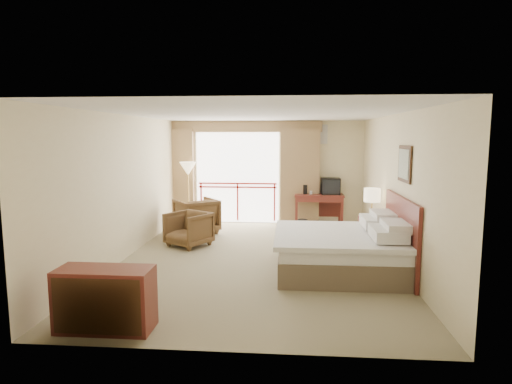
# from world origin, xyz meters

# --- Properties ---
(floor) EXTENTS (7.00, 7.00, 0.00)m
(floor) POSITION_xyz_m (0.00, 0.00, 0.00)
(floor) COLOR gray
(floor) RESTS_ON ground
(ceiling) EXTENTS (7.00, 7.00, 0.00)m
(ceiling) POSITION_xyz_m (0.00, 0.00, 2.70)
(ceiling) COLOR white
(ceiling) RESTS_ON wall_back
(wall_back) EXTENTS (5.00, 0.00, 5.00)m
(wall_back) POSITION_xyz_m (0.00, 3.50, 1.35)
(wall_back) COLOR beige
(wall_back) RESTS_ON ground
(wall_front) EXTENTS (5.00, 0.00, 5.00)m
(wall_front) POSITION_xyz_m (0.00, -3.50, 1.35)
(wall_front) COLOR beige
(wall_front) RESTS_ON ground
(wall_left) EXTENTS (0.00, 7.00, 7.00)m
(wall_left) POSITION_xyz_m (-2.50, 0.00, 1.35)
(wall_left) COLOR beige
(wall_left) RESTS_ON ground
(wall_right) EXTENTS (0.00, 7.00, 7.00)m
(wall_right) POSITION_xyz_m (2.50, 0.00, 1.35)
(wall_right) COLOR beige
(wall_right) RESTS_ON ground
(balcony_door) EXTENTS (2.40, 0.00, 2.40)m
(balcony_door) POSITION_xyz_m (-0.80, 3.48, 1.20)
(balcony_door) COLOR white
(balcony_door) RESTS_ON wall_back
(balcony_railing) EXTENTS (2.09, 0.03, 1.02)m
(balcony_railing) POSITION_xyz_m (-0.80, 3.46, 0.81)
(balcony_railing) COLOR #A3180D
(balcony_railing) RESTS_ON wall_back
(curtain_left) EXTENTS (1.00, 0.26, 2.50)m
(curtain_left) POSITION_xyz_m (-2.45, 3.35, 1.25)
(curtain_left) COLOR olive
(curtain_left) RESTS_ON wall_back
(curtain_right) EXTENTS (1.00, 0.26, 2.50)m
(curtain_right) POSITION_xyz_m (0.85, 3.35, 1.25)
(curtain_right) COLOR olive
(curtain_right) RESTS_ON wall_back
(valance) EXTENTS (4.40, 0.22, 0.28)m
(valance) POSITION_xyz_m (-0.80, 3.38, 2.55)
(valance) COLOR olive
(valance) RESTS_ON wall_back
(hvac_vent) EXTENTS (0.50, 0.04, 0.50)m
(hvac_vent) POSITION_xyz_m (1.30, 3.47, 2.35)
(hvac_vent) COLOR silver
(hvac_vent) RESTS_ON wall_back
(bed) EXTENTS (2.13, 2.06, 0.97)m
(bed) POSITION_xyz_m (1.50, -0.60, 0.38)
(bed) COLOR brown
(bed) RESTS_ON floor
(headboard) EXTENTS (0.06, 2.10, 1.30)m
(headboard) POSITION_xyz_m (2.46, -0.60, 0.65)
(headboard) COLOR #5A1E19
(headboard) RESTS_ON wall_right
(framed_art) EXTENTS (0.04, 0.72, 0.60)m
(framed_art) POSITION_xyz_m (2.47, -0.60, 1.85)
(framed_art) COLOR black
(framed_art) RESTS_ON wall_right
(nightstand) EXTENTS (0.48, 0.56, 0.65)m
(nightstand) POSITION_xyz_m (2.26, 0.89, 0.33)
(nightstand) COLOR #5A1E19
(nightstand) RESTS_ON floor
(table_lamp) EXTENTS (0.33, 0.33, 0.59)m
(table_lamp) POSITION_xyz_m (2.26, 0.94, 1.11)
(table_lamp) COLOR tan
(table_lamp) RESTS_ON nightstand
(phone) EXTENTS (0.20, 0.16, 0.09)m
(phone) POSITION_xyz_m (2.21, 0.74, 0.70)
(phone) COLOR black
(phone) RESTS_ON nightstand
(desk) EXTENTS (1.25, 0.61, 0.82)m
(desk) POSITION_xyz_m (1.34, 3.29, 0.64)
(desk) COLOR #5A1E19
(desk) RESTS_ON floor
(tv) EXTENTS (0.47, 0.37, 0.43)m
(tv) POSITION_xyz_m (1.64, 3.23, 1.03)
(tv) COLOR black
(tv) RESTS_ON desk
(coffee_maker) EXTENTS (0.14, 0.14, 0.24)m
(coffee_maker) POSITION_xyz_m (0.99, 3.24, 0.94)
(coffee_maker) COLOR black
(coffee_maker) RESTS_ON desk
(cup) EXTENTS (0.08, 0.08, 0.09)m
(cup) POSITION_xyz_m (1.14, 3.19, 0.86)
(cup) COLOR white
(cup) RESTS_ON desk
(wastebasket) EXTENTS (0.24, 0.24, 0.29)m
(wastebasket) POSITION_xyz_m (0.91, 2.49, 0.15)
(wastebasket) COLOR black
(wastebasket) RESTS_ON floor
(armchair_far) EXTENTS (1.25, 1.26, 0.83)m
(armchair_far) POSITION_xyz_m (-1.63, 2.12, 0.00)
(armchair_far) COLOR #4D351F
(armchair_far) RESTS_ON floor
(armchair_near) EXTENTS (1.08, 1.09, 0.72)m
(armchair_near) POSITION_xyz_m (-1.52, 0.87, 0.00)
(armchair_near) COLOR #4D351F
(armchair_near) RESTS_ON floor
(side_table) EXTENTS (0.48, 0.48, 0.53)m
(side_table) POSITION_xyz_m (-1.92, 1.55, 0.36)
(side_table) COLOR black
(side_table) RESTS_ON floor
(book) EXTENTS (0.26, 0.28, 0.02)m
(book) POSITION_xyz_m (-1.92, 1.55, 0.53)
(book) COLOR white
(book) RESTS_ON side_table
(floor_lamp) EXTENTS (0.42, 0.42, 1.65)m
(floor_lamp) POSITION_xyz_m (-2.00, 2.88, 1.42)
(floor_lamp) COLOR tan
(floor_lamp) RESTS_ON floor
(dresser) EXTENTS (1.13, 0.48, 0.75)m
(dresser) POSITION_xyz_m (-1.58, -3.08, 0.38)
(dresser) COLOR #5A1E19
(dresser) RESTS_ON floor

